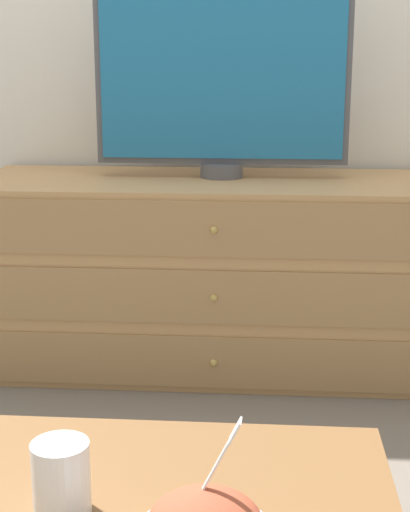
{
  "coord_description": "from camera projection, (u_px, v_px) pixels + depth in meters",
  "views": [
    {
      "loc": [
        0.24,
        -2.94,
        1.07
      ],
      "look_at": [
        0.13,
        -1.51,
        0.69
      ],
      "focal_mm": 55.0,
      "sensor_mm": 36.0,
      "label": 1
    }
  ],
  "objects": [
    {
      "name": "drink_cup",
      "position": [
        61.0,
        482.0,
        1.19
      ],
      "size": [
        0.09,
        0.09,
        0.11
      ],
      "color": "beige",
      "rests_on": "coffee_table"
    },
    {
      "name": "ground_plane",
      "position": [
        200.0,
        329.0,
        3.13
      ],
      "size": [
        12.0,
        12.0,
        0.0
      ],
      "primitive_type": "plane",
      "color": "#70665B"
    },
    {
      "name": "dresser",
      "position": [
        219.0,
        272.0,
        2.73
      ],
      "size": [
        1.66,
        0.6,
        0.65
      ],
      "color": "tan",
      "rests_on": "ground_plane"
    },
    {
      "name": "tv",
      "position": [
        222.0,
        83.0,
        2.62
      ],
      "size": [
        0.85,
        0.15,
        0.61
      ],
      "color": "#515156",
      "rests_on": "dresser"
    }
  ]
}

